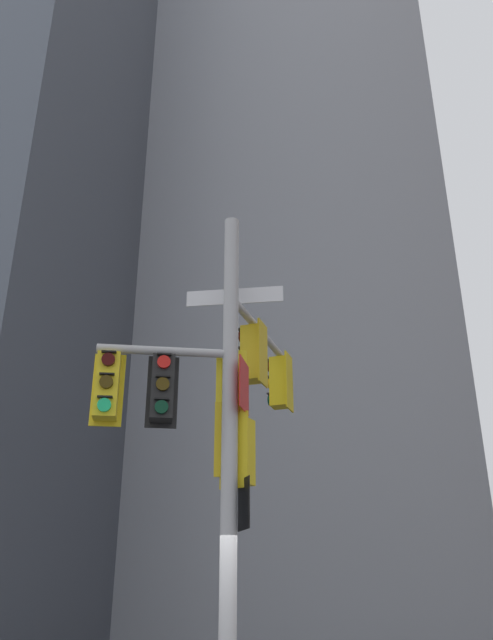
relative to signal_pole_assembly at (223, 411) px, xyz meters
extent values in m
cube|color=#4C5460|center=(-14.13, 10.83, 19.82)|extent=(12.58, 12.58, 48.47)
cube|color=#9399A3|center=(-3.28, 21.00, 17.85)|extent=(16.56, 16.56, 44.54)
cylinder|color=#B2B2B5|center=(0.23, -0.37, -0.59)|extent=(0.25, 0.25, 7.66)
cylinder|color=#B2B2B5|center=(0.33, 1.19, 1.78)|extent=(0.35, 3.12, 0.14)
cylinder|color=#B2B2B5|center=(-0.72, -0.77, 0.80)|extent=(1.96, 0.93, 0.14)
cube|color=gold|center=(0.49, 0.71, 1.18)|extent=(0.06, 0.48, 1.14)
cube|color=gold|center=(0.30, 0.72, 1.18)|extent=(0.36, 0.36, 1.00)
cylinder|color=#360605|center=(0.10, 0.73, 1.53)|extent=(0.07, 0.20, 0.20)
cube|color=black|center=(0.10, 0.73, 1.65)|extent=(0.09, 0.22, 0.02)
cylinder|color=#3C2C06|center=(0.10, 0.73, 1.18)|extent=(0.07, 0.20, 0.20)
cube|color=black|center=(0.10, 0.73, 1.30)|extent=(0.09, 0.22, 0.02)
cylinder|color=#19C672|center=(0.10, 0.73, 0.83)|extent=(0.07, 0.20, 0.20)
cube|color=black|center=(0.10, 0.73, 0.95)|extent=(0.09, 0.22, 0.02)
cube|color=yellow|center=(0.61, 2.42, 1.18)|extent=(0.06, 0.48, 1.14)
cube|color=yellow|center=(0.42, 2.43, 1.18)|extent=(0.36, 0.36, 1.00)
cylinder|color=#360605|center=(0.22, 2.44, 1.53)|extent=(0.07, 0.20, 0.20)
cube|color=black|center=(0.21, 2.45, 1.65)|extent=(0.09, 0.22, 0.02)
cylinder|color=yellow|center=(0.22, 2.44, 1.18)|extent=(0.07, 0.20, 0.20)
cube|color=black|center=(0.21, 2.45, 1.30)|extent=(0.09, 0.22, 0.02)
cylinder|color=#06311C|center=(0.22, 2.44, 0.83)|extent=(0.07, 0.20, 0.20)
cube|color=black|center=(0.21, 2.45, 0.95)|extent=(0.09, 0.22, 0.02)
cube|color=black|center=(-0.80, -0.60, 0.20)|extent=(0.45, 0.21, 1.14)
cube|color=black|center=(-0.72, -0.77, 0.20)|extent=(0.45, 0.45, 1.00)
cylinder|color=red|center=(-0.65, -0.96, 0.55)|extent=(0.21, 0.13, 0.20)
cube|color=black|center=(-0.64, -0.96, 0.67)|extent=(0.23, 0.15, 0.02)
cylinder|color=#3C2C06|center=(-0.65, -0.96, 0.20)|extent=(0.21, 0.13, 0.20)
cube|color=black|center=(-0.64, -0.96, 0.32)|extent=(0.23, 0.15, 0.02)
cylinder|color=#06311C|center=(-0.65, -0.96, -0.15)|extent=(0.21, 0.13, 0.20)
cube|color=black|center=(-0.64, -0.96, -0.03)|extent=(0.23, 0.15, 0.02)
cube|color=yellow|center=(-1.56, -0.92, 0.20)|extent=(0.45, 0.21, 1.14)
cube|color=yellow|center=(-1.49, -1.09, 0.20)|extent=(0.45, 0.45, 1.00)
cylinder|color=#360605|center=(-1.41, -1.28, 0.55)|extent=(0.21, 0.13, 0.20)
cube|color=black|center=(-1.41, -1.28, 0.67)|extent=(0.23, 0.15, 0.02)
cylinder|color=#3C2C06|center=(-1.41, -1.28, 0.20)|extent=(0.21, 0.13, 0.20)
cube|color=black|center=(-1.41, -1.28, 0.32)|extent=(0.23, 0.15, 0.02)
cylinder|color=#19C672|center=(-1.41, -1.28, -0.15)|extent=(0.21, 0.13, 0.20)
cube|color=black|center=(-1.41, -1.28, -0.03)|extent=(0.23, 0.15, 0.02)
cube|color=yellow|center=(0.26, -0.24, -0.68)|extent=(0.47, 0.15, 1.14)
cube|color=yellow|center=(0.31, -0.06, -0.68)|extent=(0.41, 0.41, 1.00)
cylinder|color=red|center=(0.36, 0.13, -0.33)|extent=(0.21, 0.11, 0.20)
cube|color=black|center=(0.36, 0.14, -0.21)|extent=(0.23, 0.12, 0.02)
cylinder|color=#3C2C06|center=(0.36, 0.13, -0.68)|extent=(0.21, 0.11, 0.20)
cube|color=black|center=(0.36, 0.14, -0.56)|extent=(0.23, 0.12, 0.02)
cylinder|color=#06311C|center=(0.36, 0.13, -1.03)|extent=(0.21, 0.11, 0.20)
cube|color=black|center=(0.36, 0.14, -0.91)|extent=(0.23, 0.12, 0.02)
cube|color=yellow|center=(0.20, -0.24, 0.34)|extent=(0.48, 0.11, 1.14)
cube|color=yellow|center=(0.17, -0.05, 0.34)|extent=(0.39, 0.39, 1.00)
cylinder|color=red|center=(0.14, 0.14, 0.69)|extent=(0.21, 0.09, 0.20)
cube|color=black|center=(0.14, 0.15, 0.81)|extent=(0.23, 0.11, 0.02)
cylinder|color=#3C2C06|center=(0.14, 0.14, 0.34)|extent=(0.21, 0.09, 0.20)
cube|color=black|center=(0.14, 0.15, 0.46)|extent=(0.23, 0.11, 0.02)
cylinder|color=#06311C|center=(0.14, 0.14, -0.01)|extent=(0.21, 0.09, 0.20)
cube|color=black|center=(0.14, 0.15, 0.11)|extent=(0.23, 0.11, 0.02)
cube|color=gold|center=(0.20, -0.24, -0.51)|extent=(0.47, 0.14, 1.14)
cube|color=gold|center=(0.16, -0.06, -0.51)|extent=(0.41, 0.41, 1.00)
cylinder|color=red|center=(0.11, 0.14, -0.16)|extent=(0.21, 0.10, 0.20)
cube|color=black|center=(0.11, 0.14, -0.04)|extent=(0.23, 0.12, 0.02)
cylinder|color=#3C2C06|center=(0.11, 0.14, -0.51)|extent=(0.21, 0.10, 0.20)
cube|color=black|center=(0.11, 0.14, -0.39)|extent=(0.23, 0.12, 0.02)
cylinder|color=#06311C|center=(0.11, 0.14, -0.86)|extent=(0.21, 0.10, 0.20)
cube|color=black|center=(0.11, 0.14, -0.74)|extent=(0.23, 0.12, 0.02)
cube|color=white|center=(0.18, -0.02, 1.97)|extent=(1.64, 0.22, 0.28)
cube|color=#19479E|center=(0.18, -0.02, 1.97)|extent=(1.60, 0.21, 0.24)
cube|color=red|center=(0.45, -0.36, 0.27)|extent=(0.05, 0.64, 0.80)
cube|color=white|center=(0.45, -0.36, 0.27)|extent=(0.05, 0.60, 0.76)
cube|color=black|center=(0.42, -0.26, -1.48)|extent=(0.32, 0.53, 0.72)
cube|color=white|center=(0.42, -0.26, -1.48)|extent=(0.29, 0.49, 0.68)
camera|label=1|loc=(2.93, -9.46, -2.69)|focal=36.00mm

